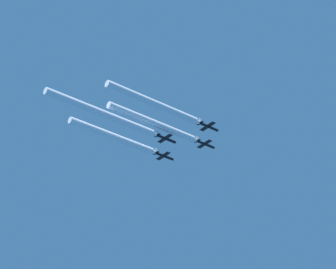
% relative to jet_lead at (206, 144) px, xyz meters
% --- Properties ---
extents(jet_lead, '(7.46, 10.86, 2.61)m').
position_rel_jet_lead_xyz_m(jet_lead, '(0.00, 0.00, 0.00)').
color(jet_lead, black).
extents(jet_left_wingman, '(7.46, 10.86, 2.61)m').
position_rel_jet_lead_xyz_m(jet_left_wingman, '(-14.17, -9.40, -2.24)').
color(jet_left_wingman, black).
extents(jet_right_wingman, '(7.46, 10.86, 2.61)m').
position_rel_jet_lead_xyz_m(jet_right_wingman, '(13.47, -9.88, -2.31)').
color(jet_right_wingman, black).
extents(jet_slot, '(7.46, 10.86, 2.61)m').
position_rel_jet_lead_xyz_m(jet_slot, '(-0.29, -19.21, -4.44)').
color(jet_slot, black).
extents(smoke_trail_lead, '(2.70, 40.84, 2.70)m').
position_rel_jet_lead_xyz_m(smoke_trail_lead, '(-0.00, -25.41, -0.03)').
color(smoke_trail_lead, white).
extents(smoke_trail_left_wingman, '(2.70, 38.80, 2.70)m').
position_rel_jet_lead_xyz_m(smoke_trail_left_wingman, '(-14.17, -33.80, -2.27)').
color(smoke_trail_left_wingman, white).
extents(smoke_trail_right_wingman, '(2.70, 40.60, 2.70)m').
position_rel_jet_lead_xyz_m(smoke_trail_right_wingman, '(13.47, -35.18, -2.34)').
color(smoke_trail_right_wingman, white).
extents(smoke_trail_slot, '(2.70, 47.11, 2.70)m').
position_rel_jet_lead_xyz_m(smoke_trail_slot, '(-0.29, -47.76, -4.46)').
color(smoke_trail_slot, white).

